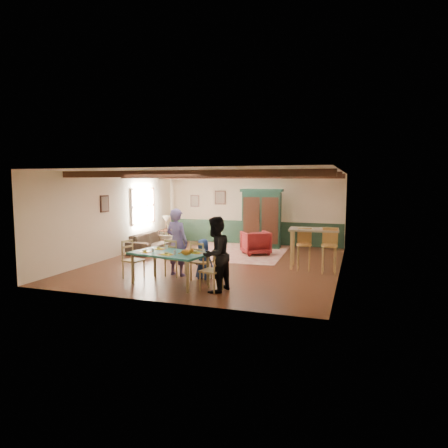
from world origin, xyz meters
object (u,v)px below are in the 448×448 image
(dining_table, at_px, (170,268))
(end_table, at_px, (166,237))
(sofa, at_px, (152,242))
(armoire, at_px, (262,219))
(dining_chair_far_left, at_px, (175,258))
(cat, at_px, (186,252))
(bar_stool_left, at_px, (304,249))
(dining_chair_end_left, at_px, (133,259))
(bar_stool_right, at_px, (329,251))
(person_man, at_px, (177,242))
(dining_chair_far_right, at_px, (201,261))
(dining_chair_end_right, at_px, (211,270))
(person_woman, at_px, (215,254))
(armchair, at_px, (256,243))
(person_child, at_px, (203,259))
(table_lamp, at_px, (166,223))
(counter_table, at_px, (313,249))

(dining_table, height_order, end_table, dining_table)
(dining_table, relative_size, sofa, 0.85)
(dining_table, distance_m, armoire, 5.97)
(dining_chair_far_left, height_order, cat, dining_chair_far_left)
(sofa, relative_size, bar_stool_left, 1.87)
(dining_chair_end_left, xyz_separation_m, sofa, (-1.52, 3.67, -0.17))
(dining_table, relative_size, armoire, 0.84)
(dining_table, relative_size, cat, 5.00)
(armoire, xyz_separation_m, bar_stool_left, (1.97, -3.32, -0.51))
(end_table, height_order, bar_stool_right, bar_stool_right)
(dining_table, relative_size, person_man, 1.04)
(dining_chair_far_right, xyz_separation_m, dining_chair_end_right, (0.59, -0.87, 0.00))
(sofa, bearing_deg, dining_table, -147.14)
(dining_chair_far_right, distance_m, bar_stool_right, 3.42)
(dining_table, xyz_separation_m, cat, (0.52, -0.21, 0.47))
(dining_table, bearing_deg, end_table, 117.69)
(end_table, bearing_deg, sofa, -84.44)
(person_woman, distance_m, end_table, 6.90)
(dining_chair_far_right, xyz_separation_m, armchair, (0.42, 3.81, -0.08))
(person_child, relative_size, armoire, 0.47)
(cat, xyz_separation_m, table_lamp, (-3.31, 5.53, 0.01))
(dining_chair_far_left, xyz_separation_m, person_woman, (1.48, -1.06, 0.35))
(dining_chair_end_left, distance_m, sofa, 3.97)
(sofa, relative_size, table_lamp, 4.00)
(person_man, relative_size, table_lamp, 3.25)
(person_child, height_order, armoire, armoire)
(dining_chair_far_right, bearing_deg, sofa, -33.73)
(dining_chair_far_left, bearing_deg, dining_chair_far_right, -180.00)
(armchair, bearing_deg, person_woman, 60.51)
(dining_chair_far_right, bearing_deg, bar_stool_right, -137.24)
(end_table, bearing_deg, armchair, -13.24)
(bar_stool_left, bearing_deg, table_lamp, 149.88)
(dining_chair_end_left, distance_m, dining_chair_end_right, 2.32)
(dining_chair_end_right, xyz_separation_m, person_woman, (0.10, -0.02, 0.35))
(bar_stool_right, bearing_deg, end_table, 154.28)
(sofa, bearing_deg, person_man, -142.67)
(dining_chair_far_left, relative_size, person_woman, 0.58)
(dining_table, relative_size, counter_table, 1.35)
(dining_chair_far_left, relative_size, end_table, 1.64)
(bar_stool_left, height_order, bar_stool_right, bar_stool_right)
(counter_table, bearing_deg, person_woman, -119.69)
(cat, height_order, bar_stool_left, bar_stool_left)
(armoire, height_order, bar_stool_right, armoire)
(dining_chair_far_left, xyz_separation_m, dining_chair_far_right, (0.79, -0.17, 0.00))
(sofa, height_order, bar_stool_left, bar_stool_left)
(bar_stool_left, bearing_deg, dining_chair_end_left, -153.35)
(dining_table, distance_m, bar_stool_left, 3.79)
(dining_chair_far_right, bearing_deg, counter_table, -125.80)
(person_woman, bearing_deg, bar_stool_left, 162.96)
(person_child, bearing_deg, cat, 99.46)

